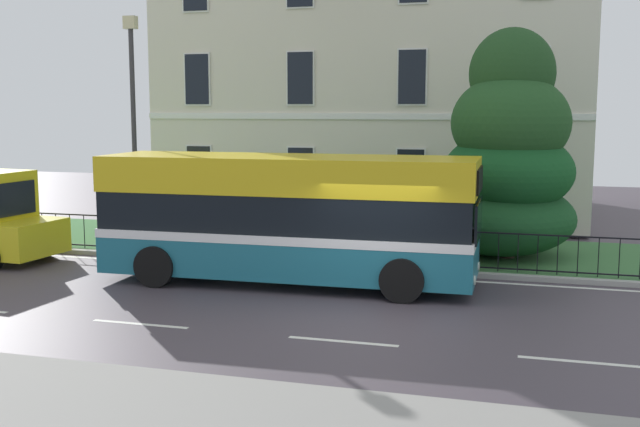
% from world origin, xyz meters
% --- Properties ---
extents(ground_plane, '(60.00, 56.00, 0.18)m').
position_xyz_m(ground_plane, '(0.00, 1.00, -0.02)').
color(ground_plane, '#463D46').
extents(georgian_townhouse, '(15.43, 10.84, 12.42)m').
position_xyz_m(georgian_townhouse, '(-2.74, 15.82, 6.36)').
color(georgian_townhouse, beige).
rests_on(georgian_townhouse, ground_plane).
extents(iron_verge_railing, '(17.56, 0.04, 0.97)m').
position_xyz_m(iron_verge_railing, '(-2.74, 4.40, 0.62)').
color(iron_verge_railing, black).
rests_on(iron_verge_railing, ground_plane).
extents(evergreen_tree, '(4.00, 4.00, 6.06)m').
position_xyz_m(evergreen_tree, '(2.38, 6.38, 2.64)').
color(evergreen_tree, '#423328').
rests_on(evergreen_tree, ground_plane).
extents(single_decker_bus, '(8.77, 2.73, 2.99)m').
position_xyz_m(single_decker_bus, '(-2.35, 2.28, 1.58)').
color(single_decker_bus, '#1D667B').
rests_on(single_decker_bus, ground_plane).
extents(street_lamp_post, '(0.36, 0.24, 6.55)m').
position_xyz_m(street_lamp_post, '(-8.09, 5.43, 3.88)').
color(street_lamp_post, '#333338').
rests_on(street_lamp_post, ground_plane).
extents(litter_bin, '(0.57, 0.57, 1.13)m').
position_xyz_m(litter_bin, '(-0.53, 5.28, 0.69)').
color(litter_bin, black).
rests_on(litter_bin, ground_plane).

